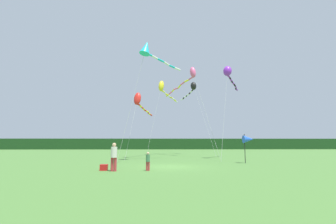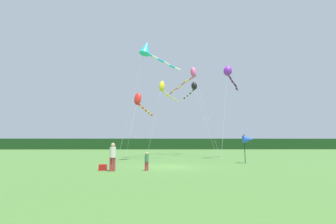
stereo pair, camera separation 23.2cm
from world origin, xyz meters
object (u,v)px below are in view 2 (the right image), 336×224
(person_adult, at_px, (113,155))
(kite_yellow, at_px, (163,88))
(kite_cyan, at_px, (148,49))
(kite_black, at_px, (193,87))
(person_child, at_px, (147,160))
(cooler_box, at_px, (103,167))
(banner_flag_pole, at_px, (248,139))
(kite_red, at_px, (139,101))
(kite_purple, at_px, (229,73))
(kite_rainbow, at_px, (190,76))

(person_adult, bearing_deg, kite_yellow, 79.57)
(kite_cyan, distance_m, kite_black, 13.99)
(person_adult, relative_size, kite_cyan, 0.15)
(person_child, relative_size, cooler_box, 2.54)
(cooler_box, bearing_deg, person_child, -4.33)
(person_adult, bearing_deg, cooler_box, 147.21)
(cooler_box, distance_m, banner_flag_pole, 12.68)
(banner_flag_pole, height_order, kite_red, kite_red)
(kite_purple, distance_m, kite_red, 10.91)
(banner_flag_pole, relative_size, kite_red, 0.33)
(banner_flag_pole, relative_size, kite_cyan, 0.21)
(kite_rainbow, height_order, kite_black, kite_rainbow)
(kite_rainbow, bearing_deg, banner_flag_pole, -69.65)
(person_child, height_order, banner_flag_pole, banner_flag_pole)
(kite_yellow, height_order, kite_red, kite_yellow)
(kite_purple, xyz_separation_m, kite_red, (-10.28, 2.28, -2.85))
(cooler_box, bearing_deg, person_adult, -32.79)
(person_child, relative_size, kite_yellow, 0.11)
(person_child, bearing_deg, banner_flag_pole, 30.85)
(kite_rainbow, height_order, kite_red, kite_rainbow)
(cooler_box, height_order, kite_purple, kite_purple)
(person_child, height_order, kite_purple, kite_purple)
(cooler_box, relative_size, kite_red, 0.06)
(banner_flag_pole, height_order, kite_black, kite_black)
(banner_flag_pole, height_order, kite_rainbow, kite_rainbow)
(cooler_box, distance_m, kite_cyan, 13.49)
(kite_red, bearing_deg, kite_yellow, 61.41)
(person_adult, xyz_separation_m, kite_cyan, (1.64, 7.74, 10.30))
(person_child, bearing_deg, kite_cyan, 94.01)
(banner_flag_pole, bearing_deg, kite_black, 100.88)
(kite_cyan, xyz_separation_m, kite_red, (-1.27, 4.74, -4.55))
(person_child, height_order, cooler_box, person_child)
(banner_flag_pole, bearing_deg, person_child, -149.15)
(kite_cyan, relative_size, kite_red, 1.57)
(kite_red, bearing_deg, banner_flag_pole, -34.20)
(person_child, height_order, kite_yellow, kite_yellow)
(kite_rainbow, relative_size, kite_yellow, 1.13)
(kite_yellow, bearing_deg, banner_flag_pole, -58.76)
(kite_yellow, xyz_separation_m, kite_black, (4.68, 2.39, 0.68))
(kite_yellow, height_order, kite_cyan, kite_cyan)
(person_child, distance_m, kite_black, 22.90)
(kite_yellow, bearing_deg, cooler_box, -102.97)
(kite_purple, bearing_deg, banner_flag_pole, -88.21)
(person_adult, xyz_separation_m, banner_flag_pole, (10.80, 5.40, 1.08))
(person_adult, relative_size, kite_yellow, 0.17)
(person_child, distance_m, cooler_box, 2.93)
(kite_rainbow, xyz_separation_m, kite_red, (-6.56, -3.35, -4.11))
(cooler_box, xyz_separation_m, kite_yellow, (3.99, 17.34, 9.43))
(person_adult, height_order, kite_purple, kite_purple)
(kite_rainbow, relative_size, kite_red, 1.55)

